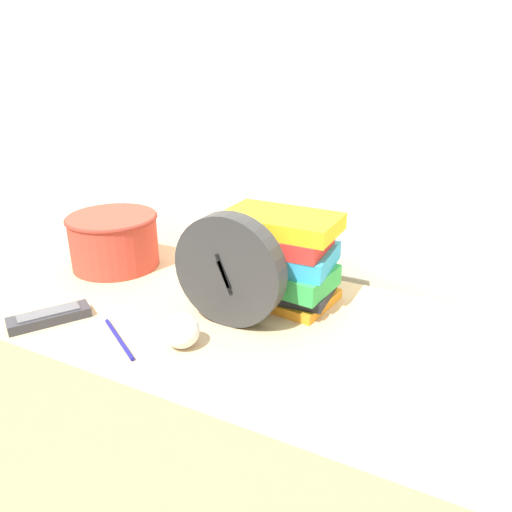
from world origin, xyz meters
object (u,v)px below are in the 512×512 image
object	(u,v)px
basket	(114,239)
crumpled_paper_ball	(182,331)
desk_clock	(229,271)
tv_remote	(49,317)
book_stack	(280,258)
pen	(119,339)

from	to	relation	value
basket	crumpled_paper_ball	bearing A→B (deg)	-32.82
desk_clock	tv_remote	size ratio (longest dim) A/B	1.43
tv_remote	book_stack	bearing A→B (deg)	38.68
tv_remote	pen	xyz separation A→B (m)	(0.17, 0.01, -0.01)
desk_clock	tv_remote	distance (m)	0.38
pen	tv_remote	bearing A→B (deg)	-177.34
tv_remote	pen	size ratio (longest dim) A/B	1.14
desk_clock	book_stack	bearing A→B (deg)	70.49
book_stack	basket	world-z (taller)	book_stack
desk_clock	crumpled_paper_ball	distance (m)	0.15
desk_clock	pen	size ratio (longest dim) A/B	1.63
desk_clock	pen	xyz separation A→B (m)	(-0.15, -0.16, -0.11)
basket	crumpled_paper_ball	size ratio (longest dim) A/B	3.37
basket	crumpled_paper_ball	distance (m)	0.44
tv_remote	crumpled_paper_ball	bearing A→B (deg)	9.15
book_stack	desk_clock	bearing A→B (deg)	-109.51
desk_clock	book_stack	size ratio (longest dim) A/B	0.94
book_stack	basket	bearing A→B (deg)	-177.97
basket	tv_remote	bearing A→B (deg)	-75.08
book_stack	crumpled_paper_ball	world-z (taller)	book_stack
desk_clock	crumpled_paper_ball	size ratio (longest dim) A/B	3.45
book_stack	pen	world-z (taller)	book_stack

